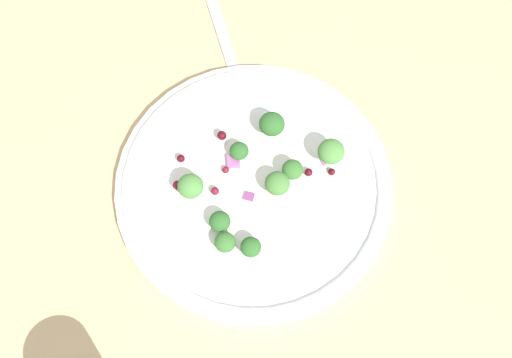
# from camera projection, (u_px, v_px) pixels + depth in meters

# --- Properties ---
(ground_plane) EXTENTS (1.80, 1.80, 0.02)m
(ground_plane) POSITION_uv_depth(u_px,v_px,m) (229.00, 180.00, 0.72)
(ground_plane) COLOR tan
(plate) EXTENTS (0.29, 0.29, 0.02)m
(plate) POSITION_uv_depth(u_px,v_px,m) (256.00, 186.00, 0.70)
(plate) COLOR white
(plate) RESTS_ON ground_plane
(dressing_pool) EXTENTS (0.17, 0.17, 0.00)m
(dressing_pool) POSITION_uv_depth(u_px,v_px,m) (256.00, 184.00, 0.70)
(dressing_pool) COLOR white
(dressing_pool) RESTS_ON plate
(broccoli_floret_0) EXTENTS (0.03, 0.03, 0.03)m
(broccoli_floret_0) POSITION_uv_depth(u_px,v_px,m) (274.00, 124.00, 0.70)
(broccoli_floret_0) COLOR #ADD18E
(broccoli_floret_0) RESTS_ON plate
(broccoli_floret_1) EXTENTS (0.02, 0.02, 0.02)m
(broccoli_floret_1) POSITION_uv_depth(u_px,v_px,m) (241.00, 151.00, 0.70)
(broccoli_floret_1) COLOR #8EB77A
(broccoli_floret_1) RESTS_ON plate
(broccoli_floret_2) EXTENTS (0.02, 0.02, 0.02)m
(broccoli_floret_2) POSITION_uv_depth(u_px,v_px,m) (222.00, 221.00, 0.67)
(broccoli_floret_2) COLOR #ADD18E
(broccoli_floret_2) RESTS_ON plate
(broccoli_floret_3) EXTENTS (0.02, 0.02, 0.02)m
(broccoli_floret_3) POSITION_uv_depth(u_px,v_px,m) (295.00, 169.00, 0.68)
(broccoli_floret_3) COLOR #9EC684
(broccoli_floret_3) RESTS_ON plate
(broccoli_floret_4) EXTENTS (0.03, 0.03, 0.03)m
(broccoli_floret_4) POSITION_uv_depth(u_px,v_px,m) (280.00, 183.00, 0.68)
(broccoli_floret_4) COLOR #9EC684
(broccoli_floret_4) RESTS_ON plate
(broccoli_floret_5) EXTENTS (0.02, 0.02, 0.02)m
(broccoli_floret_5) POSITION_uv_depth(u_px,v_px,m) (253.00, 247.00, 0.66)
(broccoli_floret_5) COLOR #8EB77A
(broccoli_floret_5) RESTS_ON plate
(broccoli_floret_6) EXTENTS (0.02, 0.02, 0.02)m
(broccoli_floret_6) POSITION_uv_depth(u_px,v_px,m) (227.00, 242.00, 0.66)
(broccoli_floret_6) COLOR #8EB77A
(broccoli_floret_6) RESTS_ON plate
(broccoli_floret_7) EXTENTS (0.03, 0.03, 0.03)m
(broccoli_floret_7) POSITION_uv_depth(u_px,v_px,m) (333.00, 148.00, 0.69)
(broccoli_floret_7) COLOR #9EC684
(broccoli_floret_7) RESTS_ON plate
(broccoli_floret_8) EXTENTS (0.03, 0.03, 0.03)m
(broccoli_floret_8) POSITION_uv_depth(u_px,v_px,m) (193.00, 186.00, 0.68)
(broccoli_floret_8) COLOR #9EC684
(broccoli_floret_8) RESTS_ON plate
(cranberry_0) EXTENTS (0.01, 0.01, 0.01)m
(cranberry_0) POSITION_uv_depth(u_px,v_px,m) (180.00, 185.00, 0.68)
(cranberry_0) COLOR maroon
(cranberry_0) RESTS_ON plate
(cranberry_1) EXTENTS (0.01, 0.01, 0.01)m
(cranberry_1) POSITION_uv_depth(u_px,v_px,m) (217.00, 191.00, 0.69)
(cranberry_1) COLOR maroon
(cranberry_1) RESTS_ON plate
(cranberry_2) EXTENTS (0.01, 0.01, 0.01)m
(cranberry_2) POSITION_uv_depth(u_px,v_px,m) (226.00, 135.00, 0.71)
(cranberry_2) COLOR #4C0A14
(cranberry_2) RESTS_ON plate
(cranberry_3) EXTENTS (0.01, 0.01, 0.01)m
(cranberry_3) POSITION_uv_depth(u_px,v_px,m) (183.00, 158.00, 0.70)
(cranberry_3) COLOR #4C0A14
(cranberry_3) RESTS_ON plate
(cranberry_4) EXTENTS (0.01, 0.01, 0.01)m
(cranberry_4) POSITION_uv_depth(u_px,v_px,m) (311.00, 172.00, 0.69)
(cranberry_4) COLOR #4C0A14
(cranberry_4) RESTS_ON plate
(cranberry_5) EXTENTS (0.01, 0.01, 0.01)m
(cranberry_5) POSITION_uv_depth(u_px,v_px,m) (227.00, 171.00, 0.70)
(cranberry_5) COLOR maroon
(cranberry_5) RESTS_ON plate
(cranberry_6) EXTENTS (0.01, 0.01, 0.01)m
(cranberry_6) POSITION_uv_depth(u_px,v_px,m) (334.00, 172.00, 0.70)
(cranberry_6) COLOR #4C0A14
(cranberry_6) RESTS_ON plate
(onion_bit_0) EXTENTS (0.01, 0.01, 0.01)m
(onion_bit_0) POSITION_uv_depth(u_px,v_px,m) (236.00, 161.00, 0.70)
(onion_bit_0) COLOR #A35B93
(onion_bit_0) RESTS_ON plate
(onion_bit_1) EXTENTS (0.01, 0.01, 0.00)m
(onion_bit_1) POSITION_uv_depth(u_px,v_px,m) (328.00, 158.00, 0.70)
(onion_bit_1) COLOR #A35B93
(onion_bit_1) RESTS_ON plate
(onion_bit_2) EXTENTS (0.01, 0.01, 0.00)m
(onion_bit_2) POSITION_uv_depth(u_px,v_px,m) (251.00, 196.00, 0.69)
(onion_bit_2) COLOR #843D75
(onion_bit_2) RESTS_ON plate
(fork) EXTENTS (0.19, 0.05, 0.01)m
(fork) POSITION_uv_depth(u_px,v_px,m) (225.00, 36.00, 0.78)
(fork) COLOR silver
(fork) RESTS_ON ground_plane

